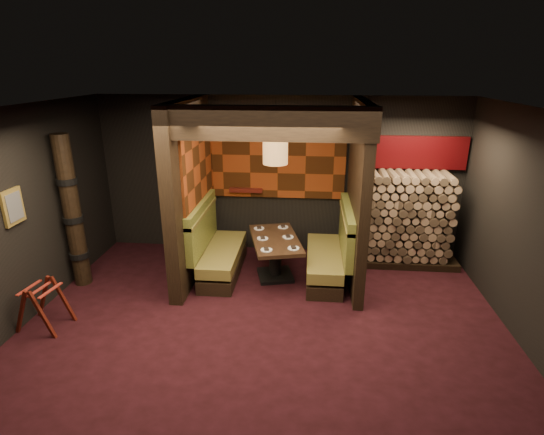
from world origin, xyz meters
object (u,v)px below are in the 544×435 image
Objects in this scene: luggage_rack at (43,304)px; firewood_stack at (409,219)px; booth_bench_left at (217,251)px; totem_column at (72,214)px; dining_table at (275,251)px; pendant_lamp at (275,149)px; booth_bench_right at (331,255)px.

firewood_stack is (5.21, 2.46, 0.47)m from luggage_rack.
booth_bench_left is 2.30m from totem_column.
totem_column reaches higher than booth_bench_left.
pendant_lamp reaches higher than dining_table.
dining_table is at bearing -161.14° from firewood_stack.
totem_column reaches higher than dining_table.
pendant_lamp is 1.33× the size of luggage_rack.
booth_bench_left is 0.67× the size of totem_column.
dining_table is 3.41m from luggage_rack.
firewood_stack is (2.26, 0.77, 0.35)m from dining_table.
pendant_lamp reaches higher than firewood_stack.
luggage_rack is at bearing -150.93° from pendant_lamp.
booth_bench_right is at bearing 7.61° from pendant_lamp.
dining_table is 2.41m from firewood_stack.
dining_table is at bearing -4.08° from booth_bench_left.
firewood_stack is at bearing 19.99° from pendant_lamp.
firewood_stack reaches higher than dining_table.
totem_column is at bearing -172.06° from pendant_lamp.
booth_bench_right is 0.67× the size of totem_column.
booth_bench_left is 1.89m from booth_bench_right.
pendant_lamp is 3.83m from luggage_rack.
dining_table is at bearing 90.00° from pendant_lamp.
dining_table is 0.84× the size of firewood_stack.
pendant_lamp reaches higher than booth_bench_right.
luggage_rack is at bearing -155.43° from booth_bench_right.
booth_bench_right is at bearing -152.65° from firewood_stack.
luggage_rack is (-2.96, -1.64, -1.81)m from pendant_lamp.
booth_bench_left is 1.73× the size of pendant_lamp.
totem_column is at bearing 95.78° from luggage_rack.
totem_column reaches higher than luggage_rack.
booth_bench_left is 2.64m from luggage_rack.
booth_bench_right is at bearing 4.48° from dining_table.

